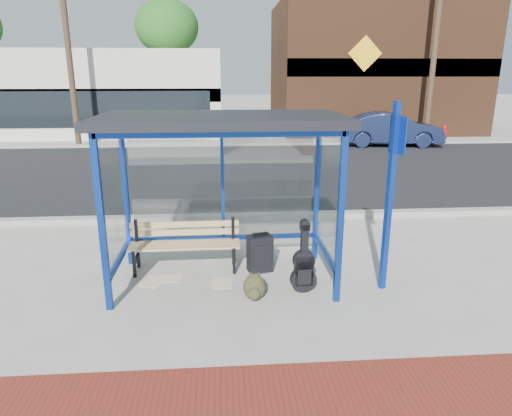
{
  "coord_description": "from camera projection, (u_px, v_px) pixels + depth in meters",
  "views": [
    {
      "loc": [
        0.01,
        -6.21,
        2.96
      ],
      "look_at": [
        0.48,
        0.2,
        1.05
      ],
      "focal_mm": 32.0,
      "sensor_mm": 36.0,
      "label": 1
    }
  ],
  "objects": [
    {
      "name": "ground",
      "position": [
        225.0,
        280.0,
        6.78
      ],
      "size": [
        120.0,
        120.0,
        0.0
      ],
      "primitive_type": "plane",
      "color": "#B2ADA0",
      "rests_on": "ground"
    },
    {
      "name": "brick_paver_strip",
      "position": [
        227.0,
        399.0,
        4.29
      ],
      "size": [
        60.0,
        1.0,
        0.01
      ],
      "primitive_type": "cube",
      "color": "maroon",
      "rests_on": "ground"
    },
    {
      "name": "curb_near",
      "position": [
        223.0,
        217.0,
        9.54
      ],
      "size": [
        60.0,
        0.25,
        0.12
      ],
      "primitive_type": "cube",
      "color": "gray",
      "rests_on": "ground"
    },
    {
      "name": "street_asphalt",
      "position": [
        222.0,
        170.0,
        14.43
      ],
      "size": [
        60.0,
        10.0,
        0.0
      ],
      "primitive_type": "cube",
      "color": "black",
      "rests_on": "ground"
    },
    {
      "name": "curb_far",
      "position": [
        222.0,
        144.0,
        19.29
      ],
      "size": [
        60.0,
        0.25,
        0.12
      ],
      "primitive_type": "cube",
      "color": "gray",
      "rests_on": "ground"
    },
    {
      "name": "far_sidewalk",
      "position": [
        222.0,
        140.0,
        21.12
      ],
      "size": [
        60.0,
        4.0,
        0.01
      ],
      "primitive_type": "cube",
      "color": "#B2ADA0",
      "rests_on": "ground"
    },
    {
      "name": "bus_shelter",
      "position": [
        222.0,
        140.0,
        6.26
      ],
      "size": [
        3.3,
        1.8,
        2.42
      ],
      "color": "navy",
      "rests_on": "ground"
    },
    {
      "name": "storefront_white",
      "position": [
        40.0,
        93.0,
        22.77
      ],
      "size": [
        18.0,
        6.04,
        4.0
      ],
      "color": "silver",
      "rests_on": "ground"
    },
    {
      "name": "storefront_brown",
      "position": [
        372.0,
        68.0,
        24.12
      ],
      "size": [
        10.0,
        7.08,
        6.4
      ],
      "color": "#59331E",
      "rests_on": "ground"
    },
    {
      "name": "tree_mid",
      "position": [
        167.0,
        28.0,
        26.05
      ],
      "size": [
        3.6,
        3.6,
        7.03
      ],
      "color": "#4C3826",
      "rests_on": "ground"
    },
    {
      "name": "tree_right",
      "position": [
        430.0,
        30.0,
        27.16
      ],
      "size": [
        3.6,
        3.6,
        7.03
      ],
      "color": "#4C3826",
      "rests_on": "ground"
    },
    {
      "name": "utility_pole_west",
      "position": [
        68.0,
        43.0,
        18.0
      ],
      "size": [
        1.6,
        0.24,
        8.0
      ],
      "color": "#4C3826",
      "rests_on": "ground"
    },
    {
      "name": "utility_pole_east",
      "position": [
        435.0,
        45.0,
        19.07
      ],
      "size": [
        1.6,
        0.24,
        8.0
      ],
      "color": "#4C3826",
      "rests_on": "ground"
    },
    {
      "name": "bench",
      "position": [
        185.0,
        242.0,
        7.05
      ],
      "size": [
        1.69,
        0.43,
        0.8
      ],
      "rotation": [
        0.0,
        0.0,
        0.01
      ],
      "color": "black",
      "rests_on": "ground"
    },
    {
      "name": "guitar_bag",
      "position": [
        304.0,
        267.0,
        6.33
      ],
      "size": [
        0.37,
        0.13,
        1.0
      ],
      "rotation": [
        0.0,
        0.0,
        0.08
      ],
      "color": "black",
      "rests_on": "ground"
    },
    {
      "name": "suitcase",
      "position": [
        260.0,
        254.0,
        7.0
      ],
      "size": [
        0.41,
        0.32,
        0.64
      ],
      "rotation": [
        0.0,
        0.0,
        0.27
      ],
      "color": "black",
      "rests_on": "ground"
    },
    {
      "name": "backpack",
      "position": [
        254.0,
        288.0,
        6.15
      ],
      "size": [
        0.32,
        0.3,
        0.36
      ],
      "rotation": [
        0.0,
        0.0,
        -0.11
      ],
      "color": "#2E2D19",
      "rests_on": "ground"
    },
    {
      "name": "sign_post",
      "position": [
        391.0,
        188.0,
        6.13
      ],
      "size": [
        0.15,
        0.32,
        2.62
      ],
      "rotation": [
        0.0,
        0.0,
        0.28
      ],
      "color": "#0D2E98",
      "rests_on": "ground"
    },
    {
      "name": "newspaper_a",
      "position": [
        153.0,
        282.0,
        6.72
      ],
      "size": [
        0.41,
        0.45,
        0.01
      ],
      "primitive_type": "cube",
      "rotation": [
        0.0,
        0.0,
        1.21
      ],
      "color": "white",
      "rests_on": "ground"
    },
    {
      "name": "newspaper_b",
      "position": [
        170.0,
        279.0,
        6.81
      ],
      "size": [
        0.34,
        0.27,
        0.01
      ],
      "primitive_type": "cube",
      "rotation": [
        0.0,
        0.0,
        -0.01
      ],
      "color": "white",
      "rests_on": "ground"
    },
    {
      "name": "newspaper_c",
      "position": [
        222.0,
        283.0,
        6.67
      ],
      "size": [
        0.32,
        0.39,
        0.01
      ],
      "primitive_type": "cube",
      "rotation": [
        0.0,
        0.0,
        1.5
      ],
      "color": "white",
      "rests_on": "ground"
    },
    {
      "name": "parked_car",
      "position": [
        390.0,
        129.0,
        19.15
      ],
      "size": [
        4.34,
        1.94,
        1.38
      ],
      "primitive_type": "imported",
      "rotation": [
        0.0,
        0.0,
        1.46
      ],
      "color": "#182143",
      "rests_on": "ground"
    },
    {
      "name": "fire_hydrant",
      "position": [
        444.0,
        133.0,
        20.41
      ],
      "size": [
        0.32,
        0.22,
        0.73
      ],
      "rotation": [
        0.0,
        0.0,
        0.09
      ],
      "color": "red",
      "rests_on": "ground"
    }
  ]
}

